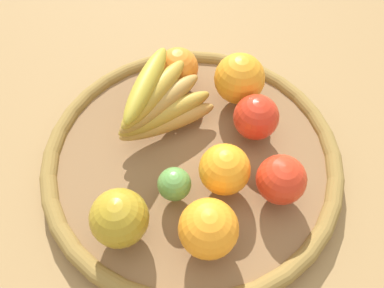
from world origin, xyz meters
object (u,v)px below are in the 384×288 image
Objects in this scene: lime_0 at (174,184)px; orange_2 at (225,169)px; apple_1 at (119,218)px; orange_3 at (208,228)px; orange_0 at (239,79)px; apple_2 at (281,180)px; apple_0 at (256,117)px; orange_1 at (178,68)px; banana_bunch at (159,103)px.

lime_0 is 0.66× the size of orange_2.
apple_1 is 0.11m from orange_3.
lime_0 is 0.58× the size of orange_0.
lime_0 is 0.62× the size of orange_3.
apple_1 is (0.22, -0.03, 0.00)m from apple_2.
apple_0 and apple_2 have the same top height.
apple_0 is 1.01× the size of apple_2.
orange_0 is at bearing 140.42° from orange_1.
orange_2 reaches higher than orange_1.
lime_0 is 0.07m from orange_2.
lime_0 is 0.69× the size of apple_2.
apple_1 and orange_3 have the same top height.
banana_bunch is 0.15m from orange_2.
orange_2 is (0.07, -0.04, 0.00)m from apple_2.
apple_1 is at bearing 33.00° from orange_0.
apple_2 is at bearing 173.18° from apple_1.
apple_0 is 1.03× the size of orange_1.
orange_0 is 1.07× the size of orange_3.
lime_0 is 0.09m from orange_3.
banana_bunch is 0.22m from apple_2.
orange_0 is 0.17m from orange_2.
banana_bunch is at bearing -58.66° from apple_2.
orange_3 is at bearing 13.60° from apple_2.
apple_0 is 0.08m from orange_0.
orange_3 is at bearing 100.38° from lime_0.
orange_0 reaches higher than orange_1.
banana_bunch reaches higher than apple_2.
apple_0 is 0.11m from orange_2.
banana_bunch reaches higher than orange_1.
orange_3 is 0.09m from orange_2.
orange_0 is at bearing -96.49° from apple_0.
lime_0 is at bearing 79.42° from banana_bunch.
banana_bunch is 0.14m from orange_0.
banana_bunch is at bearing -29.19° from apple_0.
orange_1 is at bearing -63.12° from apple_0.
orange_3 is at bearing 76.77° from orange_1.
orange_0 is 1.14× the size of orange_2.
banana_bunch is 0.09m from orange_1.
banana_bunch is 2.41× the size of orange_1.
orange_0 is at bearing -124.34° from orange_3.
banana_bunch is 2.15× the size of apple_1.
banana_bunch reaches higher than orange_3.
apple_1 is 0.16m from orange_2.
orange_0 is (-0.01, -0.08, 0.01)m from apple_0.
lime_0 is 0.09m from apple_1.
apple_2 is 1.02× the size of orange_1.
apple_0 is 0.97× the size of orange_2.
banana_bunch is 0.13m from lime_0.
apple_1 is at bearing -6.82° from apple_2.
apple_2 is 0.22m from apple_1.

